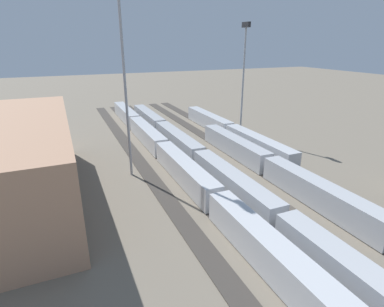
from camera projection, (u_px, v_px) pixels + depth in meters
name	position (u px, v px, depth m)	size (l,w,h in m)	color
ground_plane	(219.00, 172.00, 57.51)	(400.00, 400.00, 0.00)	#756B5B
track_bed_0	(274.00, 162.00, 62.15)	(140.00, 2.80, 0.12)	#3D3833
track_bed_1	(253.00, 166.00, 60.29)	(140.00, 2.80, 0.12)	#3D3833
track_bed_2	(231.00, 170.00, 58.42)	(140.00, 2.80, 0.12)	#4C443D
track_bed_3	(208.00, 174.00, 56.56)	(140.00, 2.80, 0.12)	#3D3833
track_bed_4	(182.00, 179.00, 54.70)	(140.00, 2.80, 0.12)	#3D3833
track_bed_5	(156.00, 184.00, 52.83)	(140.00, 2.80, 0.12)	#3D3833
train_on_track_3	(228.00, 180.00, 49.50)	(114.80, 3.00, 4.40)	#1E6B9E
train_on_track_1	(269.00, 165.00, 55.48)	(47.20, 3.00, 3.80)	#B7BABF
train_on_track_0	(230.00, 131.00, 76.77)	(47.20, 3.00, 3.80)	silver
train_on_track_4	(185.00, 171.00, 53.15)	(119.80, 3.00, 3.80)	silver
light_mast_0	(244.00, 67.00, 74.20)	(2.80, 0.70, 27.50)	#9EA0A5
light_mast_1	(123.00, 60.00, 49.65)	(2.80, 0.70, 32.79)	#9EA0A5
maintenance_shed	(15.00, 162.00, 45.55)	(40.88, 16.03, 12.44)	tan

